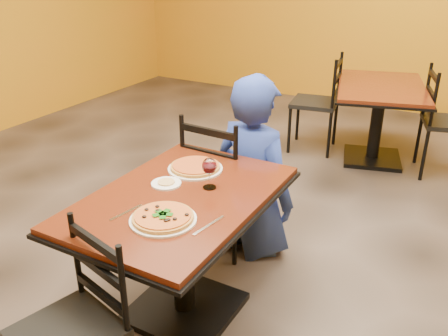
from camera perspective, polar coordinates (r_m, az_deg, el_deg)
The scene contains 16 objects.
floor at distance 3.21m, azimuth 0.39°, elevation -11.46°, with size 7.00×8.00×0.01m, color black.
table_main at distance 2.54m, azimuth -5.06°, elevation -7.01°, with size 0.83×1.23×0.75m.
table_second at distance 4.76m, azimuth 17.92°, elevation 7.08°, with size 1.09×1.35×0.75m.
chair_main_near at distance 2.19m, azimuth -18.13°, elevation -18.29°, with size 0.39×0.39×0.87m, color black, non-canonical shape.
chair_main_far at distance 3.20m, azimuth 0.11°, elevation -1.49°, with size 0.43×0.43×0.96m, color black, non-canonical shape.
chair_second_left at distance 4.93m, azimuth 10.71°, elevation 7.58°, with size 0.44×0.44×0.97m, color black, non-canonical shape.
diner at distance 3.13m, azimuth 3.63°, elevation 0.37°, with size 0.61×0.40×1.21m, color #1C289A.
plate_main at distance 2.23m, azimuth -7.25°, elevation -6.11°, with size 0.31×0.31×0.01m, color white.
pizza_main at distance 2.22m, azimuth -7.27°, elevation -5.75°, with size 0.28×0.28×0.02m, color maroon.
plate_far at distance 2.71m, azimuth -3.43°, elevation -0.09°, with size 0.31×0.31×0.01m, color white.
pizza_far at distance 2.71m, azimuth -3.44°, elevation 0.22°, with size 0.28×0.28×0.02m, color #C67726.
side_plate at distance 2.56m, azimuth -6.88°, elevation -1.84°, with size 0.16×0.16×0.01m, color white.
dip at distance 2.55m, azimuth -6.89°, elevation -1.66°, with size 0.09×0.09×0.01m, color tan.
wine_glass at distance 2.47m, azimuth -1.76°, elevation -0.48°, with size 0.08×0.08×0.18m, color white, non-canonical shape.
fork at distance 2.32m, azimuth -11.56°, elevation -5.20°, with size 0.01×0.19×0.00m, color silver.
knife at distance 2.17m, azimuth -1.82°, elevation -6.82°, with size 0.01×0.21×0.00m, color silver.
Camera 1 is at (1.25, -2.28, 1.88)m, focal length 38.47 mm.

